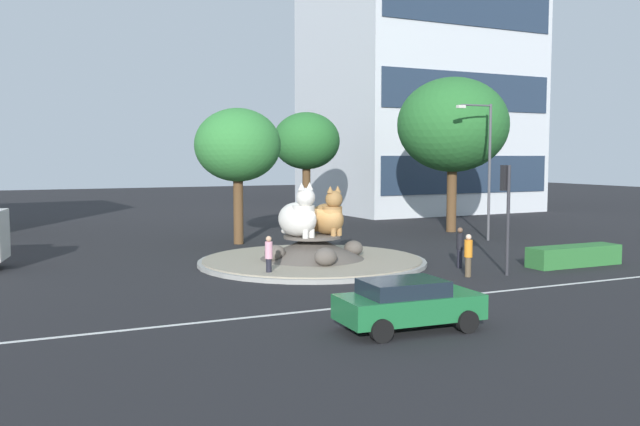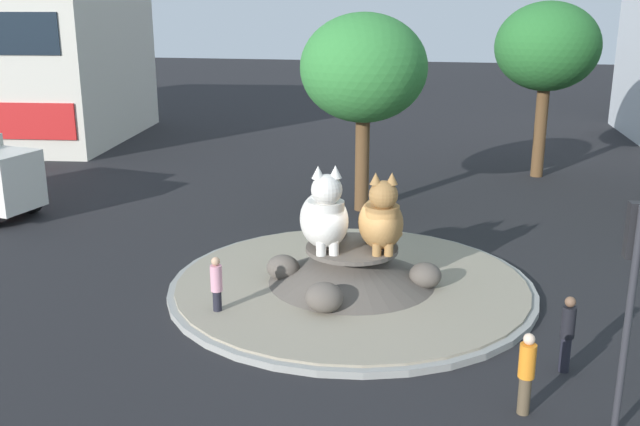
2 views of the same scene
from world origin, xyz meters
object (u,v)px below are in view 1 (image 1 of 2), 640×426
object	(u,v)px
third_tree_left	(453,125)
pedestrian_pink_shirt	(269,255)
cat_statue_white	(299,217)
cat_statue_tabby	(328,217)
sedan_on_far_lane	(408,303)
pedestrian_black_shirt	(460,246)
pedestrian_orange_shirt	(468,254)
office_tower	(419,22)
broadleaf_tree_behind_island	(238,146)
streetlight_arm	(486,162)
traffic_light_mast	(506,198)
second_tree_near_tower	(306,142)

from	to	relation	value
third_tree_left	pedestrian_pink_shirt	distance (m)	21.01
cat_statue_white	cat_statue_tabby	size ratio (longest dim) A/B	1.08
sedan_on_far_lane	pedestrian_black_shirt	bearing A→B (deg)	49.24
pedestrian_pink_shirt	sedan_on_far_lane	xyz separation A→B (m)	(0.64, -9.46, -0.15)
pedestrian_pink_shirt	pedestrian_orange_shirt	world-z (taller)	pedestrian_orange_shirt
pedestrian_pink_shirt	pedestrian_black_shirt	bearing A→B (deg)	58.02
pedestrian_black_shirt	cat_statue_tabby	bearing A→B (deg)	-161.68
office_tower	sedan_on_far_lane	world-z (taller)	office_tower
broadleaf_tree_behind_island	pedestrian_orange_shirt	world-z (taller)	broadleaf_tree_behind_island
broadleaf_tree_behind_island	sedan_on_far_lane	xyz separation A→B (m)	(-1.67, -20.37, -4.72)
pedestrian_pink_shirt	streetlight_arm	bearing A→B (deg)	87.68
traffic_light_mast	pedestrian_orange_shirt	xyz separation A→B (m)	(-1.66, 0.28, -2.26)
traffic_light_mast	sedan_on_far_lane	bearing A→B (deg)	120.28
cat_statue_white	broadleaf_tree_behind_island	world-z (taller)	broadleaf_tree_behind_island
traffic_light_mast	pedestrian_black_shirt	xyz separation A→B (m)	(-0.64, 2.24, -2.22)
traffic_light_mast	second_tree_near_tower	distance (m)	21.74
sedan_on_far_lane	broadleaf_tree_behind_island	bearing A→B (deg)	88.21
pedestrian_black_shirt	pedestrian_pink_shirt	bearing A→B (deg)	-129.48
second_tree_near_tower	third_tree_left	bearing A→B (deg)	-44.57
third_tree_left	streetlight_arm	size ratio (longest dim) A/B	1.26
cat_statue_white	pedestrian_black_shirt	bearing A→B (deg)	41.69
office_tower	broadleaf_tree_behind_island	distance (m)	30.56
second_tree_near_tower	pedestrian_orange_shirt	world-z (taller)	second_tree_near_tower
cat_statue_tabby	sedan_on_far_lane	xyz separation A→B (m)	(-3.31, -12.12, -1.36)
second_tree_near_tower	streetlight_arm	size ratio (longest dim) A/B	1.01
traffic_light_mast	second_tree_near_tower	world-z (taller)	second_tree_near_tower
cat_statue_white	cat_statue_tabby	bearing A→B (deg)	80.05
cat_statue_white	second_tree_near_tower	world-z (taller)	second_tree_near_tower
second_tree_near_tower	pedestrian_orange_shirt	xyz separation A→B (m)	(-2.16, -21.28, -4.98)
office_tower	second_tree_near_tower	world-z (taller)	office_tower
traffic_light_mast	office_tower	distance (m)	37.66
pedestrian_black_shirt	broadleaf_tree_behind_island	bearing A→B (deg)	175.68
broadleaf_tree_behind_island	pedestrian_pink_shirt	bearing A→B (deg)	-101.91
office_tower	sedan_on_far_lane	xyz separation A→B (m)	(-24.40, -37.25, -16.23)
cat_statue_white	office_tower	world-z (taller)	office_tower
third_tree_left	pedestrian_black_shirt	distance (m)	15.95
streetlight_arm	pedestrian_pink_shirt	size ratio (longest dim) A/B	4.61
pedestrian_pink_shirt	broadleaf_tree_behind_island	bearing A→B (deg)	144.13
pedestrian_black_shirt	third_tree_left	bearing A→B (deg)	114.26
pedestrian_orange_shirt	sedan_on_far_lane	xyz separation A→B (m)	(-6.85, -6.30, -0.16)
streetlight_arm	cat_statue_tabby	bearing A→B (deg)	19.95
traffic_light_mast	pedestrian_pink_shirt	world-z (taller)	traffic_light_mast
cat_statue_tabby	broadleaf_tree_behind_island	distance (m)	9.06
cat_statue_tabby	office_tower	distance (m)	36.02
third_tree_left	sedan_on_far_lane	size ratio (longest dim) A/B	2.40
traffic_light_mast	third_tree_left	world-z (taller)	third_tree_left
cat_statue_white	cat_statue_tabby	world-z (taller)	cat_statue_white
pedestrian_orange_shirt	broadleaf_tree_behind_island	bearing A→B (deg)	-131.61
streetlight_arm	pedestrian_orange_shirt	distance (m)	13.07
third_tree_left	pedestrian_black_shirt	bearing A→B (deg)	-124.28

